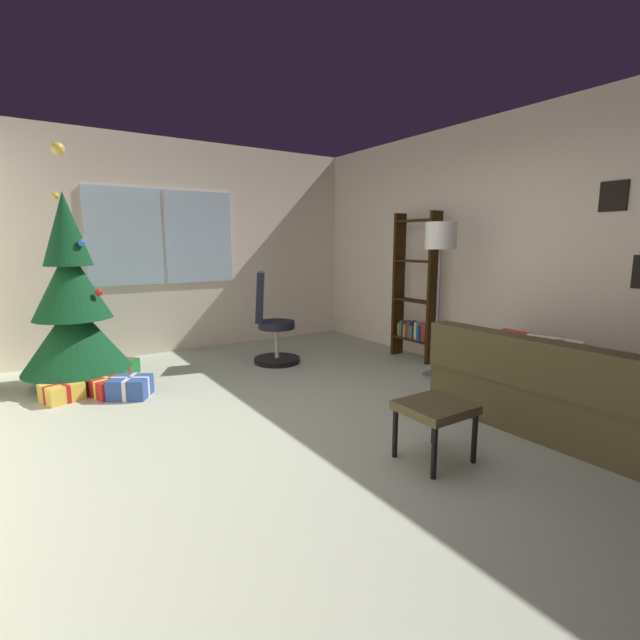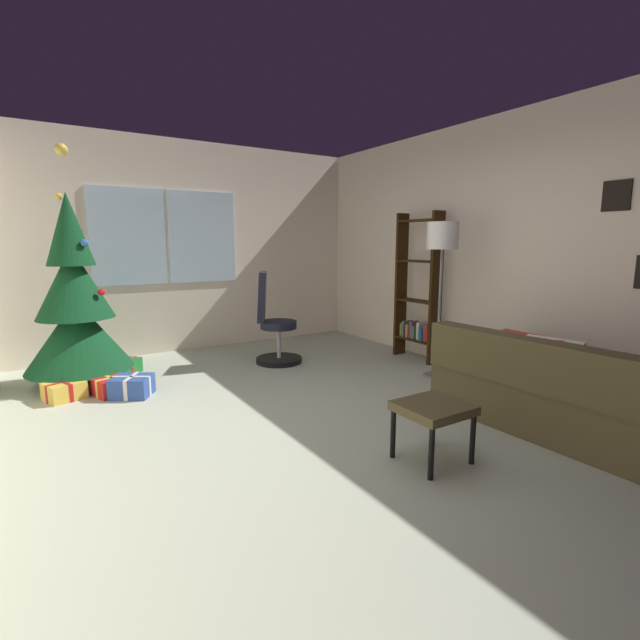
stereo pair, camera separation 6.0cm
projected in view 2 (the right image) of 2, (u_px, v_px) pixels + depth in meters
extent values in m
cube|color=#ADB49C|center=(320.00, 429.00, 3.68)|extent=(4.70, 6.34, 0.10)
cube|color=beige|center=(193.00, 248.00, 6.12)|extent=(4.70, 0.10, 2.77)
cube|color=silver|center=(128.00, 237.00, 5.62)|extent=(0.90, 0.03, 1.20)
cube|color=silver|center=(202.00, 237.00, 6.11)|extent=(0.90, 0.03, 1.20)
cube|color=beige|center=(514.00, 249.00, 4.71)|extent=(0.10, 6.34, 2.77)
cube|color=black|center=(617.00, 196.00, 3.80)|extent=(0.02, 0.22, 0.25)
cube|color=#4D4327|center=(563.00, 404.00, 3.56)|extent=(0.97, 1.92, 0.38)
cube|color=#4D4327|center=(539.00, 365.00, 3.29)|extent=(0.24, 1.90, 0.37)
cube|color=#4D4327|center=(472.00, 347.00, 4.23)|extent=(0.93, 0.16, 0.20)
cube|color=red|center=(536.00, 362.00, 3.43)|extent=(0.18, 0.40, 0.41)
cube|color=beige|center=(553.00, 366.00, 3.33)|extent=(0.26, 0.43, 0.42)
cube|color=#A13731|center=(522.00, 359.00, 3.53)|extent=(0.19, 0.41, 0.41)
cube|color=#4D4327|center=(433.00, 408.00, 2.99)|extent=(0.44, 0.41, 0.06)
cylinder|color=black|center=(431.00, 454.00, 2.77)|extent=(0.04, 0.04, 0.34)
cylinder|color=black|center=(473.00, 439.00, 2.97)|extent=(0.04, 0.04, 0.34)
cylinder|color=black|center=(393.00, 434.00, 3.06)|extent=(0.04, 0.04, 0.34)
cylinder|color=black|center=(433.00, 422.00, 3.27)|extent=(0.04, 0.04, 0.34)
cylinder|color=#4C331E|center=(82.00, 376.00, 4.71)|extent=(0.12, 0.12, 0.16)
cone|color=#0F401F|center=(78.00, 334.00, 4.64)|extent=(1.03, 1.03, 0.72)
cone|color=#0F401F|center=(73.00, 283.00, 4.55)|extent=(0.74, 0.74, 0.72)
cone|color=#0F401F|center=(68.00, 229.00, 4.46)|extent=(0.45, 0.45, 0.72)
sphere|color=red|center=(101.00, 292.00, 4.51)|extent=(0.07, 0.07, 0.07)
sphere|color=gold|center=(59.00, 196.00, 4.44)|extent=(0.07, 0.07, 0.07)
sphere|color=silver|center=(68.00, 253.00, 4.68)|extent=(0.08, 0.08, 0.08)
sphere|color=blue|center=(84.00, 243.00, 4.42)|extent=(0.07, 0.07, 0.07)
sphere|color=#F2D14C|center=(61.00, 149.00, 4.33)|extent=(0.12, 0.12, 0.12)
cube|color=red|center=(112.00, 386.00, 4.35)|extent=(0.35, 0.34, 0.17)
cube|color=#EAD84C|center=(112.00, 386.00, 4.35)|extent=(0.12, 0.28, 0.18)
cube|color=#EAD84C|center=(112.00, 386.00, 4.35)|extent=(0.29, 0.12, 0.18)
cube|color=#1E722D|center=(126.00, 367.00, 5.03)|extent=(0.38, 0.36, 0.16)
cube|color=red|center=(126.00, 367.00, 5.03)|extent=(0.29, 0.26, 0.17)
cube|color=red|center=(126.00, 367.00, 5.03)|extent=(0.15, 0.17, 0.17)
cube|color=gold|center=(64.00, 391.00, 4.23)|extent=(0.39, 0.37, 0.16)
cube|color=#B21919|center=(64.00, 391.00, 4.23)|extent=(0.13, 0.29, 0.17)
cube|color=#B21919|center=(64.00, 391.00, 4.23)|extent=(0.31, 0.14, 0.17)
cube|color=#2D4C99|center=(132.00, 386.00, 4.32)|extent=(0.45, 0.44, 0.19)
cube|color=silver|center=(132.00, 386.00, 4.32)|extent=(0.32, 0.22, 0.20)
cube|color=silver|center=(132.00, 386.00, 4.32)|extent=(0.20, 0.28, 0.20)
cylinder|color=black|center=(279.00, 360.00, 5.55)|extent=(0.56, 0.56, 0.06)
cylinder|color=#B2B2B7|center=(279.00, 341.00, 5.51)|extent=(0.05, 0.05, 0.41)
cylinder|color=black|center=(279.00, 325.00, 5.47)|extent=(0.44, 0.44, 0.09)
cube|color=black|center=(262.00, 297.00, 5.40)|extent=(0.29, 0.40, 0.59)
cube|color=black|center=(436.00, 289.00, 5.32)|extent=(0.18, 0.04, 1.81)
cube|color=black|center=(401.00, 285.00, 5.82)|extent=(0.18, 0.04, 1.81)
cube|color=black|center=(416.00, 339.00, 5.68)|extent=(0.18, 0.56, 0.02)
cube|color=black|center=(417.00, 301.00, 5.60)|extent=(0.18, 0.56, 0.02)
cube|color=black|center=(419.00, 261.00, 5.52)|extent=(0.18, 0.56, 0.02)
cube|color=black|center=(420.00, 220.00, 5.44)|extent=(0.18, 0.56, 0.02)
cube|color=maroon|center=(429.00, 333.00, 5.50)|extent=(0.14, 0.07, 0.21)
cube|color=#144D86|center=(424.00, 333.00, 5.56)|extent=(0.16, 0.05, 0.17)
cube|color=beige|center=(421.00, 331.00, 5.61)|extent=(0.14, 0.04, 0.21)
cube|color=#3D6A41|center=(417.00, 332.00, 5.67)|extent=(0.16, 0.05, 0.16)
cube|color=#703666|center=(414.00, 329.00, 5.73)|extent=(0.13, 0.04, 0.21)
cube|color=#BB752C|center=(411.00, 331.00, 5.77)|extent=(0.15, 0.04, 0.16)
cube|color=#435651|center=(407.00, 328.00, 5.81)|extent=(0.16, 0.04, 0.20)
cube|color=olive|center=(405.00, 329.00, 5.87)|extent=(0.13, 0.05, 0.16)
cylinder|color=slate|center=(436.00, 376.00, 4.94)|extent=(0.28, 0.28, 0.03)
cylinder|color=slate|center=(439.00, 313.00, 4.82)|extent=(0.03, 0.03, 1.35)
cylinder|color=silver|center=(443.00, 236.00, 4.69)|extent=(0.32, 0.32, 0.28)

